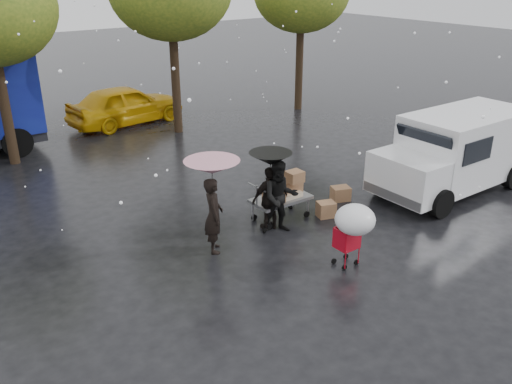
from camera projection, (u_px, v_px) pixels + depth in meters
ground at (295, 255)px, 12.06m from camera, size 90.00×90.00×0.00m
person_pink at (214, 215)px, 11.95m from camera, size 0.66×0.76×1.75m
person_middle at (280, 197)px, 12.79m from camera, size 1.08×0.99×1.81m
person_black at (270, 199)px, 12.96m from camera, size 0.99×0.54×1.60m
umbrella_pink at (212, 167)px, 11.50m from camera, size 1.21×1.21×2.16m
umbrella_black at (271, 159)px, 12.57m from camera, size 1.02×1.02×1.97m
vendor_cart at (284, 192)px, 13.54m from camera, size 1.52×0.80×1.27m
shopping_cart at (354, 223)px, 11.18m from camera, size 0.84×0.84×1.46m
white_van at (456, 151)px, 15.13m from camera, size 4.91×2.18×2.20m
box_ground_near at (326, 209)px, 13.83m from camera, size 0.53×0.47×0.40m
box_ground_far at (341, 193)px, 14.81m from camera, size 0.58×0.52×0.38m
yellow_taxi at (126, 105)px, 21.54m from camera, size 4.82×2.43×1.58m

